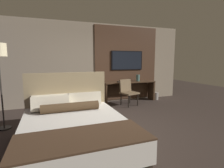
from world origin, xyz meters
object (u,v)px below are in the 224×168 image
Objects in this scene: waste_bin at (155,96)px; desk_chair at (128,90)px; desk at (129,88)px; vase_tall at (138,78)px; bed at (74,130)px; book at (121,82)px; tv at (127,60)px.

desk_chair is at bearing -165.28° from waste_bin.
waste_bin is at bearing -1.15° from desk_chair.
waste_bin is at bearing -7.14° from desk.
vase_tall reaches higher than desk_chair.
waste_bin is at bearing 37.84° from bed.
book is (-0.07, 0.43, 0.24)m from desk_chair.
book is at bearing 83.27° from desk_chair.
bed is 7.94× the size of waste_bin.
vase_tall reaches higher than book.
vase_tall is 1.09× the size of book.
desk is at bearing 49.72° from bed.
tv reaches higher than book.
tv is 1.24m from desk_chair.
desk_chair is 3.12× the size of waste_bin.
waste_bin is at bearing -11.79° from vase_tall.
tv reaches higher than desk_chair.
tv is at bearing 50.95° from desk_chair.
desk is 1.02m from tv.
desk_chair is at bearing -142.68° from vase_tall.
bed reaches higher than vase_tall.
tv is 1.44× the size of desk_chair.
vase_tall is 0.86× the size of waste_bin.
tv is 0.77m from vase_tall.
desk is at bearing 172.86° from waste_bin.
desk is 8.89× the size of book.
desk_chair is at bearing -80.85° from book.
vase_tall reaches higher than waste_bin.
tv is (2.44, 3.06, 1.18)m from bed.
waste_bin is (1.45, -0.07, -0.61)m from book.
waste_bin is (1.09, -0.32, -1.37)m from tv.
waste_bin is (0.71, -0.15, -0.72)m from vase_tall.
desk is at bearing -178.25° from vase_tall.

